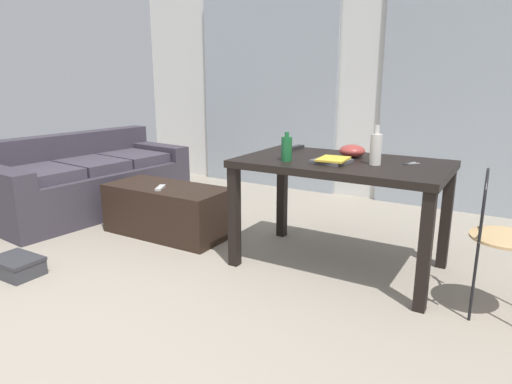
{
  "coord_description": "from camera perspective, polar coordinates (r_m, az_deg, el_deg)",
  "views": [
    {
      "loc": [
        1.61,
        -1.19,
        1.34
      ],
      "look_at": [
        -0.21,
        1.86,
        0.43
      ],
      "focal_mm": 31.87,
      "sensor_mm": 36.0,
      "label": 1
    }
  ],
  "objects": [
    {
      "name": "bottle_near",
      "position": [
        3.05,
        14.81,
        5.28
      ],
      "size": [
        0.08,
        0.08,
        0.26
      ],
      "color": "beige",
      "rests_on": "craft_table"
    },
    {
      "name": "couch",
      "position": [
        4.91,
        -20.36,
        1.29
      ],
      "size": [
        1.08,
        2.01,
        0.76
      ],
      "color": "#38333D",
      "rests_on": "ground"
    },
    {
      "name": "bottle_far",
      "position": [
        3.1,
        3.87,
        5.47
      ],
      "size": [
        0.07,
        0.07,
        0.2
      ],
      "color": "#195B2D",
      "rests_on": "craft_table"
    },
    {
      "name": "ground_plane",
      "position": [
        3.4,
        -0.28,
        -8.86
      ],
      "size": [
        9.02,
        9.02,
        0.0
      ],
      "primitive_type": "plane",
      "color": "gray"
    },
    {
      "name": "tv_remote_primary",
      "position": [
        3.86,
        -11.92,
        0.54
      ],
      "size": [
        0.12,
        0.17,
        0.02
      ],
      "primitive_type": "cube",
      "rotation": [
        0.0,
        0.0,
        0.47
      ],
      "color": "#B7B7B2",
      "rests_on": "coffee_table"
    },
    {
      "name": "wall_back",
      "position": [
        5.21,
        13.16,
        13.36
      ],
      "size": [
        5.98,
        0.1,
        2.56
      ],
      "primitive_type": "cube",
      "color": "silver",
      "rests_on": "ground"
    },
    {
      "name": "book_stack",
      "position": [
        3.08,
        9.51,
        3.94
      ],
      "size": [
        0.25,
        0.26,
        0.03
      ],
      "color": "#4C4C51",
      "rests_on": "craft_table"
    },
    {
      "name": "coffee_table",
      "position": [
        4.0,
        -11.06,
        -2.26
      ],
      "size": [
        1.07,
        0.49,
        0.43
      ],
      "color": "black",
      "rests_on": "ground"
    },
    {
      "name": "curtains",
      "position": [
        5.13,
        12.76,
        11.64
      ],
      "size": [
        4.09,
        0.03,
        2.25
      ],
      "color": "#99A3AD",
      "rests_on": "ground"
    },
    {
      "name": "craft_table",
      "position": [
        3.19,
        10.69,
        2.12
      ],
      "size": [
        1.4,
        0.83,
        0.78
      ],
      "color": "black",
      "rests_on": "ground"
    },
    {
      "name": "scissors",
      "position": [
        3.16,
        18.63,
        3.4
      ],
      "size": [
        0.1,
        0.12,
        0.0
      ],
      "color": "#9EA0A5",
      "rests_on": "craft_table"
    },
    {
      "name": "bowl",
      "position": [
        3.32,
        11.98,
        5.07
      ],
      "size": [
        0.18,
        0.18,
        0.09
      ],
      "primitive_type": "ellipsoid",
      "color": "#9E3833",
      "rests_on": "craft_table"
    },
    {
      "name": "wire_chair",
      "position": [
        2.85,
        27.84,
        -3.68
      ],
      "size": [
        0.39,
        0.39,
        0.85
      ],
      "color": "tan",
      "rests_on": "ground"
    },
    {
      "name": "shoebox",
      "position": [
        3.59,
        -27.81,
        -8.22
      ],
      "size": [
        0.34,
        0.24,
        0.13
      ],
      "color": "#38383D",
      "rests_on": "ground"
    },
    {
      "name": "tv_remote_on_table",
      "position": [
        3.63,
        5.01,
        5.59
      ],
      "size": [
        0.07,
        0.19,
        0.02
      ],
      "primitive_type": "cube",
      "rotation": [
        0.0,
        0.0,
        -0.11
      ],
      "color": "#232326",
      "rests_on": "craft_table"
    }
  ]
}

